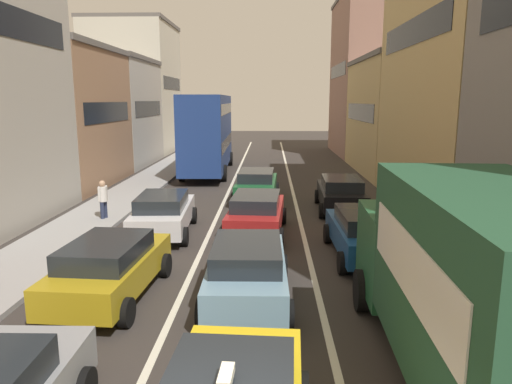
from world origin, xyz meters
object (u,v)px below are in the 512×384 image
Objects in this scene: removalist_box_truck at (470,278)px; pedestrian_mid_sidewalk at (103,198)px; sedan_left_lane_third at (163,213)px; wagon_left_lane_second at (110,267)px; coupe_centre_lane_fourth at (257,184)px; sedan_right_lane_behind_truck at (365,232)px; bus_mid_queue_primary at (208,130)px; hatchback_centre_lane_third at (256,213)px; sedan_centre_lane_second at (247,269)px; wagon_right_lane_far at (341,193)px.

removalist_box_truck is 4.69× the size of pedestrian_mid_sidewalk.
pedestrian_mid_sidewalk is (-2.79, 1.74, 0.15)m from sedan_left_lane_third.
wagon_left_lane_second is 7.79m from pedestrian_mid_sidewalk.
coupe_centre_lane_fourth is at bearing -31.77° from sedan_left_lane_third.
pedestrian_mid_sidewalk is at bearing 65.63° from sedan_right_lane_behind_truck.
removalist_box_truck is at bearing -164.38° from bus_mid_queue_primary.
hatchback_centre_lane_third is at bearing 52.74° from sedan_right_lane_behind_truck.
coupe_centre_lane_fourth is 7.27m from pedestrian_mid_sidewalk.
wagon_left_lane_second is at bearing 88.35° from sedan_centre_lane_second.
pedestrian_mid_sidewalk reaches higher than wagon_left_lane_second.
sedan_left_lane_third is 7.13m from sedan_right_lane_behind_truck.
bus_mid_queue_primary is at bearing -82.61° from pedestrian_mid_sidewalk.
sedan_left_lane_third is (-7.03, 9.08, -1.18)m from removalist_box_truck.
sedan_left_lane_third is 1.01× the size of coupe_centre_lane_fourth.
bus_mid_queue_primary reaches higher than wagon_right_lane_far.
wagon_left_lane_second and hatchback_centre_lane_third have the same top height.
bus_mid_queue_primary is (-0.19, 19.94, 2.03)m from wagon_left_lane_second.
hatchback_centre_lane_third is at bearing -167.47° from bus_mid_queue_primary.
coupe_centre_lane_fourth is (-3.85, 14.96, -1.18)m from removalist_box_truck.
removalist_box_truck is 11.54m from sedan_left_lane_third.
removalist_box_truck reaches higher than wagon_right_lane_far.
bus_mid_queue_primary is (-3.43, 8.50, 2.03)m from coupe_centre_lane_fourth.
wagon_right_lane_far is 9.94m from pedestrian_mid_sidewalk.
hatchback_centre_lane_third is at bearing -27.09° from wagon_left_lane_second.
removalist_box_truck is 1.77× the size of sedan_left_lane_third.
hatchback_centre_lane_third and coupe_centre_lane_fourth have the same top height.
coupe_centre_lane_fourth is at bearing -126.48° from pedestrian_mid_sidewalk.
wagon_right_lane_far is at bearing 2.71° from removalist_box_truck.
removalist_box_truck is at bearing -163.24° from coupe_centre_lane_fourth.
sedan_centre_lane_second is 2.61× the size of pedestrian_mid_sidewalk.
sedan_centre_lane_second and sedan_left_lane_third have the same top height.
hatchback_centre_lane_third is 1.01× the size of wagon_right_lane_far.
sedan_centre_lane_second is at bearing 132.23° from sedan_right_lane_behind_truck.
removalist_box_truck is 0.74× the size of bus_mid_queue_primary.
hatchback_centre_lane_third is 4.20m from sedan_right_lane_behind_truck.
hatchback_centre_lane_third is 0.42× the size of bus_mid_queue_primary.
sedan_centre_lane_second is 3.35m from wagon_left_lane_second.
sedan_centre_lane_second is 0.99× the size of coupe_centre_lane_fourth.
sedan_right_lane_behind_truck is at bearing -158.94° from bus_mid_queue_primary.
sedan_right_lane_behind_truck is 2.61× the size of pedestrian_mid_sidewalk.
sedan_centre_lane_second is 11.49m from coupe_centre_lane_fourth.
wagon_left_lane_second and sedan_left_lane_third have the same top height.
pedestrian_mid_sidewalk reaches higher than wagon_right_lane_far.
pedestrian_mid_sidewalk is at bearing 24.30° from wagon_left_lane_second.
wagon_right_lane_far is 0.41× the size of bus_mid_queue_primary.
wagon_right_lane_far is at bearing -32.74° from wagon_left_lane_second.
sedan_centre_lane_second is 1.00× the size of sedan_right_lane_behind_truck.
pedestrian_mid_sidewalk reaches higher than coupe_centre_lane_fourth.
sedan_left_lane_third is 7.93m from wagon_right_lane_far.
wagon_right_lane_far is (3.74, -2.01, 0.00)m from coupe_centre_lane_fourth.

